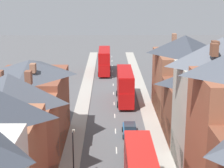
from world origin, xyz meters
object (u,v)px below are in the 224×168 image
at_px(car_near_blue, 130,129).
at_px(car_parked_left_a, 133,152).
at_px(street_lamp, 73,154).
at_px(double_decker_bus_lead, 125,85).
at_px(double_decker_bus_far_approaching, 104,61).

bearing_deg(car_near_blue, car_parked_left_a, -90.00).
height_order(car_near_blue, street_lamp, street_lamp).
xyz_separation_m(double_decker_bus_lead, street_lamp, (-6.04, -26.79, 0.43)).
bearing_deg(double_decker_bus_far_approaching, car_parked_left_a, -85.11).
relative_size(double_decker_bus_far_approaching, street_lamp, 1.96).
distance_m(double_decker_bus_far_approaching, street_lamp, 47.98).
distance_m(double_decker_bus_lead, car_parked_left_a, 21.18).
xyz_separation_m(double_decker_bus_far_approaching, car_parked_left_a, (3.61, -42.21, -2.00)).
bearing_deg(street_lamp, car_parked_left_a, 43.33).
bearing_deg(double_decker_bus_far_approaching, street_lamp, -92.92).
relative_size(car_parked_left_a, street_lamp, 0.82).
bearing_deg(car_parked_left_a, street_lamp, -136.67).
xyz_separation_m(car_near_blue, street_lamp, (-6.05, -12.42, 2.43)).
bearing_deg(car_parked_left_a, double_decker_bus_far_approaching, 94.89).
height_order(car_parked_left_a, street_lamp, street_lamp).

